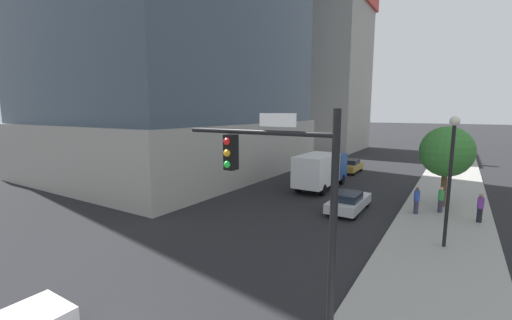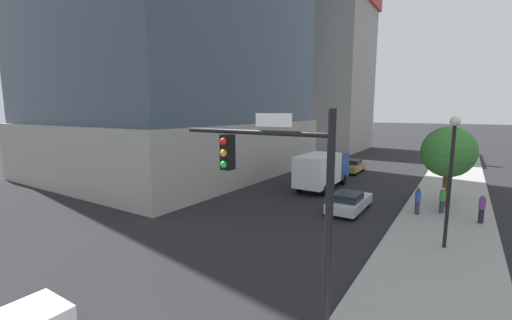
{
  "view_description": "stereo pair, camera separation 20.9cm",
  "coord_description": "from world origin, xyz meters",
  "px_view_note": "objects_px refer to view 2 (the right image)",
  "views": [
    {
      "loc": [
        8.01,
        -3.1,
        6.56
      ],
      "look_at": [
        -1.9,
        12.73,
        3.77
      ],
      "focal_mm": 22.91,
      "sensor_mm": 36.0,
      "label": 1
    },
    {
      "loc": [
        8.19,
        -2.98,
        6.56
      ],
      "look_at": [
        -1.9,
        12.73,
        3.77
      ],
      "focal_mm": 22.91,
      "sensor_mm": 36.0,
      "label": 2
    }
  ],
  "objects_px": {
    "traffic_light_pole": "(280,187)",
    "box_truck": "(322,169)",
    "street_lamp": "(451,164)",
    "pedestrian_blue_shirt": "(418,201)",
    "construction_building": "(325,63)",
    "pedestrian_green_shirt": "(442,200)",
    "car_silver": "(349,202)",
    "pedestrian_purple_shirt": "(482,208)",
    "street_tree": "(448,152)",
    "car_gold": "(352,166)"
  },
  "relations": [
    {
      "from": "traffic_light_pole",
      "to": "box_truck",
      "type": "height_order",
      "value": "traffic_light_pole"
    },
    {
      "from": "street_lamp",
      "to": "pedestrian_blue_shirt",
      "type": "relative_size",
      "value": 3.61
    },
    {
      "from": "construction_building",
      "to": "pedestrian_green_shirt",
      "type": "height_order",
      "value": "construction_building"
    },
    {
      "from": "car_silver",
      "to": "pedestrian_purple_shirt",
      "type": "height_order",
      "value": "pedestrian_purple_shirt"
    },
    {
      "from": "box_truck",
      "to": "pedestrian_green_shirt",
      "type": "xyz_separation_m",
      "value": [
        9.13,
        -2.75,
        -0.72
      ]
    },
    {
      "from": "pedestrian_green_shirt",
      "to": "pedestrian_blue_shirt",
      "type": "height_order",
      "value": "pedestrian_blue_shirt"
    },
    {
      "from": "car_silver",
      "to": "pedestrian_purple_shirt",
      "type": "relative_size",
      "value": 2.67
    },
    {
      "from": "street_tree",
      "to": "box_truck",
      "type": "bearing_deg",
      "value": 173.31
    },
    {
      "from": "street_tree",
      "to": "pedestrian_purple_shirt",
      "type": "xyz_separation_m",
      "value": [
        1.99,
        -2.61,
        -2.87
      ]
    },
    {
      "from": "construction_building",
      "to": "car_silver",
      "type": "height_order",
      "value": "construction_building"
    },
    {
      "from": "street_tree",
      "to": "car_silver",
      "type": "height_order",
      "value": "street_tree"
    },
    {
      "from": "street_tree",
      "to": "pedestrian_green_shirt",
      "type": "relative_size",
      "value": 3.28
    },
    {
      "from": "pedestrian_blue_shirt",
      "to": "street_lamp",
      "type": "bearing_deg",
      "value": -70.22
    },
    {
      "from": "street_lamp",
      "to": "pedestrian_blue_shirt",
      "type": "xyz_separation_m",
      "value": [
        -1.75,
        4.87,
        -3.14
      ]
    },
    {
      "from": "construction_building",
      "to": "box_truck",
      "type": "height_order",
      "value": "construction_building"
    },
    {
      "from": "street_tree",
      "to": "box_truck",
      "type": "relative_size",
      "value": 0.78
    },
    {
      "from": "car_silver",
      "to": "street_tree",
      "type": "bearing_deg",
      "value": 37.95
    },
    {
      "from": "car_gold",
      "to": "pedestrian_blue_shirt",
      "type": "distance_m",
      "value": 14.89
    },
    {
      "from": "pedestrian_green_shirt",
      "to": "street_lamp",
      "type": "bearing_deg",
      "value": -85.46
    },
    {
      "from": "construction_building",
      "to": "traffic_light_pole",
      "type": "height_order",
      "value": "construction_building"
    },
    {
      "from": "car_silver",
      "to": "construction_building",
      "type": "bearing_deg",
      "value": 113.86
    },
    {
      "from": "car_gold",
      "to": "box_truck",
      "type": "distance_m",
      "value": 8.83
    },
    {
      "from": "traffic_light_pole",
      "to": "street_tree",
      "type": "bearing_deg",
      "value": 79.3
    },
    {
      "from": "construction_building",
      "to": "car_gold",
      "type": "relative_size",
      "value": 8.34
    },
    {
      "from": "construction_building",
      "to": "car_gold",
      "type": "distance_m",
      "value": 27.03
    },
    {
      "from": "traffic_light_pole",
      "to": "pedestrian_blue_shirt",
      "type": "distance_m",
      "value": 15.04
    },
    {
      "from": "street_lamp",
      "to": "box_truck",
      "type": "relative_size",
      "value": 0.89
    },
    {
      "from": "construction_building",
      "to": "box_truck",
      "type": "distance_m",
      "value": 33.7
    },
    {
      "from": "construction_building",
      "to": "street_lamp",
      "type": "height_order",
      "value": "construction_building"
    },
    {
      "from": "street_lamp",
      "to": "street_tree",
      "type": "bearing_deg",
      "value": 93.17
    },
    {
      "from": "traffic_light_pole",
      "to": "street_lamp",
      "type": "relative_size",
      "value": 1.05
    },
    {
      "from": "box_truck",
      "to": "pedestrian_blue_shirt",
      "type": "xyz_separation_m",
      "value": [
        7.85,
        -3.88,
        -0.69
      ]
    },
    {
      "from": "street_lamp",
      "to": "car_gold",
      "type": "relative_size",
      "value": 1.51
    },
    {
      "from": "traffic_light_pole",
      "to": "box_truck",
      "type": "distance_m",
      "value": 19.51
    },
    {
      "from": "construction_building",
      "to": "street_tree",
      "type": "bearing_deg",
      "value": -55.93
    },
    {
      "from": "pedestrian_blue_shirt",
      "to": "traffic_light_pole",
      "type": "bearing_deg",
      "value": -97.64
    },
    {
      "from": "car_gold",
      "to": "box_truck",
      "type": "bearing_deg",
      "value": -90.0
    },
    {
      "from": "construction_building",
      "to": "pedestrian_blue_shirt",
      "type": "xyz_separation_m",
      "value": [
        19.02,
        -32.89,
        -13.7
      ]
    },
    {
      "from": "construction_building",
      "to": "pedestrian_purple_shirt",
      "type": "height_order",
      "value": "construction_building"
    },
    {
      "from": "construction_building",
      "to": "car_gold",
      "type": "xyz_separation_m",
      "value": [
        11.17,
        -20.24,
        -14.0
      ]
    },
    {
      "from": "traffic_light_pole",
      "to": "construction_building",
      "type": "bearing_deg",
      "value": 109.82
    },
    {
      "from": "street_tree",
      "to": "pedestrian_purple_shirt",
      "type": "bearing_deg",
      "value": -52.68
    },
    {
      "from": "pedestrian_green_shirt",
      "to": "car_silver",
      "type": "bearing_deg",
      "value": -155.11
    },
    {
      "from": "box_truck",
      "to": "pedestrian_purple_shirt",
      "type": "height_order",
      "value": "box_truck"
    },
    {
      "from": "pedestrian_green_shirt",
      "to": "pedestrian_blue_shirt",
      "type": "xyz_separation_m",
      "value": [
        -1.28,
        -1.13,
        0.03
      ]
    },
    {
      "from": "car_silver",
      "to": "pedestrian_purple_shirt",
      "type": "bearing_deg",
      "value": 11.49
    },
    {
      "from": "car_silver",
      "to": "pedestrian_blue_shirt",
      "type": "distance_m",
      "value": 4.13
    },
    {
      "from": "street_tree",
      "to": "car_gold",
      "type": "distance_m",
      "value": 13.83
    },
    {
      "from": "traffic_light_pole",
      "to": "street_tree",
      "type": "xyz_separation_m",
      "value": [
        3.27,
        17.3,
        -0.63
      ]
    },
    {
      "from": "pedestrian_purple_shirt",
      "to": "car_silver",
      "type": "bearing_deg",
      "value": -168.51
    }
  ]
}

